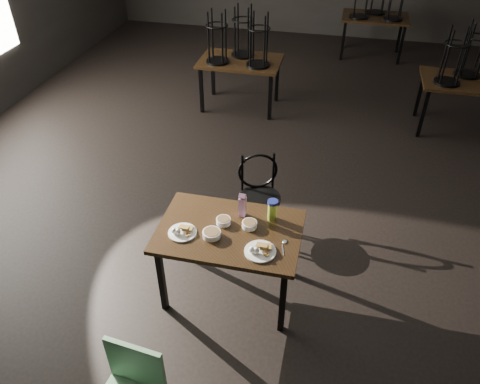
% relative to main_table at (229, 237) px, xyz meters
% --- Properties ---
extents(main_table, '(1.20, 0.80, 0.75)m').
position_rel_main_table_xyz_m(main_table, '(0.00, 0.00, 0.00)').
color(main_table, black).
rests_on(main_table, ground).
extents(plate_left, '(0.24, 0.24, 0.08)m').
position_rel_main_table_xyz_m(plate_left, '(-0.37, -0.13, 0.10)').
color(plate_left, white).
rests_on(plate_left, main_table).
extents(plate_right, '(0.25, 0.25, 0.08)m').
position_rel_main_table_xyz_m(plate_right, '(0.30, -0.21, 0.10)').
color(plate_right, white).
rests_on(plate_right, main_table).
extents(bowl_near, '(0.12, 0.12, 0.05)m').
position_rel_main_table_xyz_m(bowl_near, '(-0.07, 0.07, 0.11)').
color(bowl_near, white).
rests_on(bowl_near, main_table).
extents(bowl_far, '(0.13, 0.13, 0.05)m').
position_rel_main_table_xyz_m(bowl_far, '(0.16, 0.07, 0.11)').
color(bowl_far, white).
rests_on(bowl_far, main_table).
extents(bowl_big, '(0.15, 0.15, 0.05)m').
position_rel_main_table_xyz_m(bowl_big, '(-0.12, -0.11, 0.11)').
color(bowl_big, white).
rests_on(bowl_big, main_table).
extents(juice_carton, '(0.06, 0.06, 0.23)m').
position_rel_main_table_xyz_m(juice_carton, '(0.06, 0.21, 0.19)').
color(juice_carton, '#7F1763').
rests_on(juice_carton, main_table).
extents(water_bottle, '(0.10, 0.10, 0.20)m').
position_rel_main_table_xyz_m(water_bottle, '(0.32, 0.22, 0.18)').
color(water_bottle, '#AAD33E').
rests_on(water_bottle, main_table).
extents(spoon, '(0.05, 0.19, 0.01)m').
position_rel_main_table_xyz_m(spoon, '(0.47, -0.06, 0.08)').
color(spoon, silver).
rests_on(spoon, main_table).
extents(bentwood_chair, '(0.47, 0.46, 0.89)m').
position_rel_main_table_xyz_m(bentwood_chair, '(0.08, 0.89, -0.14)').
color(bentwood_chair, black).
rests_on(bentwood_chair, ground).
extents(bg_table_left, '(1.20, 0.80, 1.48)m').
position_rel_main_table_xyz_m(bg_table_left, '(-0.75, 3.66, 0.11)').
color(bg_table_left, black).
rests_on(bg_table_left, ground).
extents(bg_table_right, '(1.20, 0.80, 1.48)m').
position_rel_main_table_xyz_m(bg_table_right, '(2.42, 3.63, 0.11)').
color(bg_table_right, black).
rests_on(bg_table_right, ground).
extents(bg_table_far, '(1.20, 0.80, 1.48)m').
position_rel_main_table_xyz_m(bg_table_far, '(1.21, 6.31, 0.11)').
color(bg_table_far, black).
rests_on(bg_table_far, ground).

